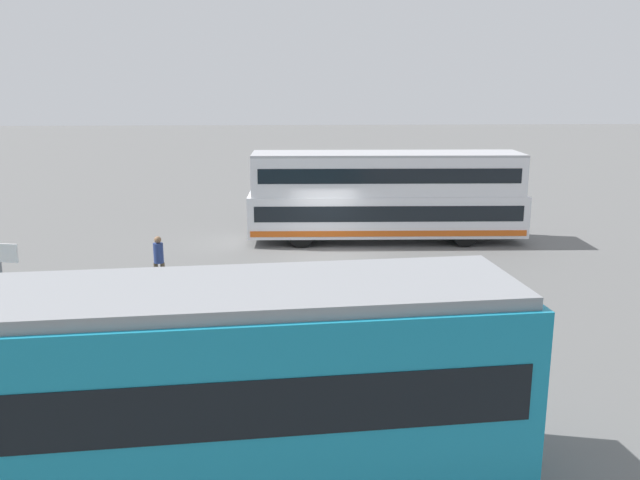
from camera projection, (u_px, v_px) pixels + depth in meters
The scene contains 6 objects.
ground_plane at pixel (326, 257), 25.88m from camera, with size 160.00×160.00×0.00m, color slate.
double_decker_bus at pixel (386, 196), 28.04m from camera, with size 11.55×2.82×3.76m.
tram_yellow at pixel (81, 396), 10.46m from camera, with size 14.30×3.97×3.54m.
pedestrian_near_railing at pixel (159, 258), 21.80m from camera, with size 0.36×0.33×1.74m.
pedestrian_crossing at pixel (396, 307), 17.02m from camera, with size 0.39×0.39×1.76m.
pedestrian_railing at pixel (209, 286), 19.71m from camera, with size 7.89×0.79×1.08m.
Camera 1 is at (1.35, 24.99, 6.63)m, focal length 37.54 mm.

